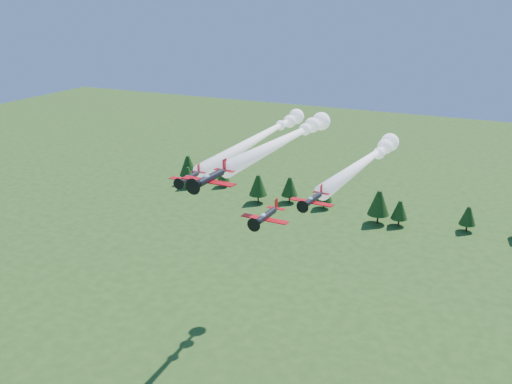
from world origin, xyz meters
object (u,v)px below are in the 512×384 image
at_px(plane_lead, 288,138).
at_px(plane_slot, 266,216).
at_px(plane_left, 264,135).
at_px(plane_right, 367,160).

height_order(plane_lead, plane_slot, plane_lead).
height_order(plane_left, plane_right, plane_left).
xyz_separation_m(plane_left, plane_slot, (11.87, -25.41, -7.51)).
bearing_deg(plane_slot, plane_lead, 94.84).
relative_size(plane_left, plane_right, 1.34).
distance_m(plane_lead, plane_right, 15.40).
bearing_deg(plane_left, plane_lead, -54.62).
relative_size(plane_lead, plane_left, 0.82).
bearing_deg(plane_right, plane_lead, -147.38).
bearing_deg(plane_lead, plane_left, 130.29).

